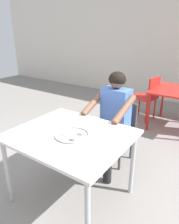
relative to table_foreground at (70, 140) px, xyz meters
The scene contains 6 objects.
ground_plane 0.71m from the table_foreground, 85.79° to the left, with size 12.00×12.00×0.05m, color gray.
table_foreground is the anchor object (origin of this frame).
thali_tray 0.10m from the table_foreground, 31.18° to the right, with size 0.32×0.32×0.03m.
chair_foreground 0.97m from the table_foreground, 86.40° to the left, with size 0.40×0.42×0.80m.
diner_foreground 0.73m from the table_foreground, 85.83° to the left, with size 0.50×0.56×1.23m.
chair_red_left 2.47m from the table_foreground, 92.52° to the left, with size 0.50×0.46×0.87m.
Camera 1 is at (1.15, -1.40, 1.67)m, focal length 33.39 mm.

